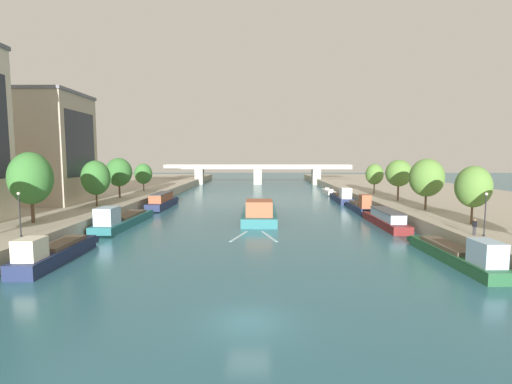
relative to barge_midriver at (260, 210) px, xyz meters
The scene contains 26 objects.
ground_plane 37.73m from the barge_midriver, 90.99° to the right, with size 400.00×400.00×0.00m, color #2D6070.
quay_left 42.74m from the barge_midriver, 156.13° to the left, with size 36.00×170.00×1.97m, color #A89E89.
quay_right 41.55m from the barge_midriver, 24.60° to the left, with size 36.00×170.00×1.97m, color #A89E89.
barge_midriver is the anchor object (origin of this frame).
wake_behind_barge 14.87m from the barge_midriver, 92.61° to the right, with size 5.60×5.89×0.03m.
moored_boat_left_lone 31.91m from the barge_midriver, 125.93° to the right, with size 2.67×12.17×3.03m.
moored_boat_left_gap_after 20.95m from the barge_midriver, 155.52° to the right, with size 3.52×16.29×3.29m.
moored_boat_left_midway 21.11m from the barge_midriver, 151.27° to the left, with size 2.94×14.37×2.85m.
moored_boat_right_second 31.43m from the barge_midriver, 55.25° to the right, with size 2.85×14.06×2.98m.
moored_boat_right_far 19.34m from the barge_midriver, 24.73° to the right, with size 2.55×13.96×2.31m.
moored_boat_right_gap_after 18.24m from the barge_midriver, 15.85° to the left, with size 2.29×11.86×3.36m.
moored_boat_right_downstream 25.95m from the barge_midriver, 47.34° to the left, with size 3.07×14.06×3.35m.
moored_boat_right_end 39.45m from the barge_midriver, 63.18° to the left, with size 2.04×10.96×2.21m.
tree_left_distant 31.79m from the barge_midriver, 147.82° to the right, with size 4.75×4.75×8.20m.
tree_left_midway 26.13m from the barge_midriver, behind, with size 4.32×4.32×7.08m.
tree_left_past_mid 28.49m from the barge_midriver, 160.49° to the left, with size 4.76×4.76×7.45m.
tree_left_third 35.57m from the barge_midriver, 138.23° to the left, with size 3.89×3.89×6.13m.
tree_right_midway 30.02m from the barge_midriver, 35.32° to the right, with size 3.84×3.84×6.64m.
tree_right_end_of_row 25.34m from the barge_midriver, 13.79° to the right, with size 4.77×4.77×7.39m.
tree_right_far 25.57m from the barge_midriver, 12.53° to the left, with size 4.46×4.46×7.15m.
tree_right_by_lamp 30.05m from the barge_midriver, 36.11° to the left, with size 3.63×3.63×6.19m.
lamppost_left_bank 33.40m from the barge_midriver, 133.52° to the right, with size 0.28×0.28×4.31m.
lamppost_right_bank 32.08m from the barge_midriver, 47.25° to the right, with size 0.28×0.28×4.25m.
building_left_middle 37.76m from the barge_midriver, behind, with size 14.32×12.13×18.10m.
bridge_far 68.54m from the barge_midriver, 90.55° to the left, with size 64.86×4.40×6.90m.
person_on_quay 31.19m from the barge_midriver, 47.59° to the right, with size 0.31×0.50×1.62m.
Camera 1 is at (0.63, -20.25, 9.61)m, focal length 25.38 mm.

